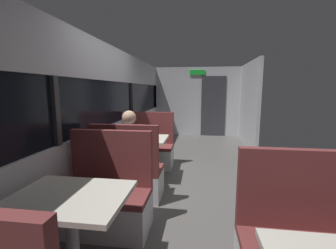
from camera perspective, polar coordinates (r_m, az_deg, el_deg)
name	(u,v)px	position (r m, az deg, el deg)	size (l,w,h in m)	color
ground_plane	(192,184)	(3.97, 6.02, -14.54)	(3.30, 9.20, 0.02)	#514F4C
carriage_window_panel_left	(107,116)	(3.99, -15.04, 1.98)	(0.09, 8.48, 2.30)	#B2B2B7
carriage_end_bulkhead	(199,102)	(7.85, 7.64, 5.58)	(2.90, 0.11, 2.30)	#B2B2B7
carriage_aisle_panel_right	(248,104)	(6.80, 19.43, 4.80)	(0.08, 2.40, 2.30)	#B2B2B7
dining_table_near_window	(70,207)	(2.06, -23.22, -18.34)	(0.90, 0.70, 0.74)	#9E9EA3
bench_near_window_facing_entry	(107,201)	(2.76, -14.94, -18.01)	(0.95, 0.50, 1.10)	silver
dining_table_mid_window	(140,144)	(3.95, -6.92, -4.74)	(0.90, 0.70, 0.74)	#9E9EA3
bench_mid_window_facing_end	(128,176)	(3.40, -9.90, -12.54)	(0.95, 0.50, 1.10)	silver
bench_mid_window_facing_entry	(149,150)	(4.69, -4.66, -6.49)	(0.95, 0.50, 1.10)	silver
seated_passenger	(129,160)	(3.40, -9.62, -8.83)	(0.47, 0.55, 1.26)	#26262D
coffee_cup_primary	(152,135)	(3.96, -4.00, -2.52)	(0.07, 0.07, 0.09)	#B23333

